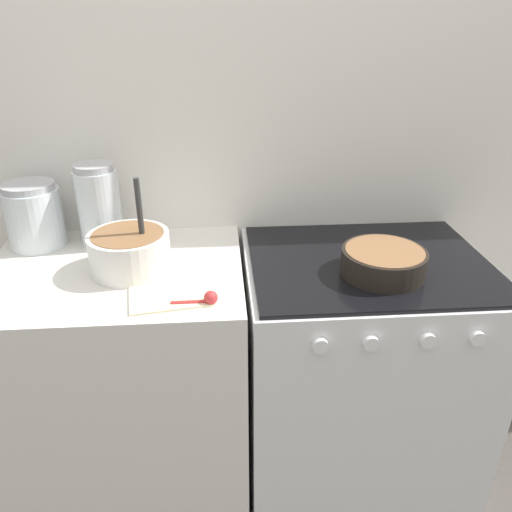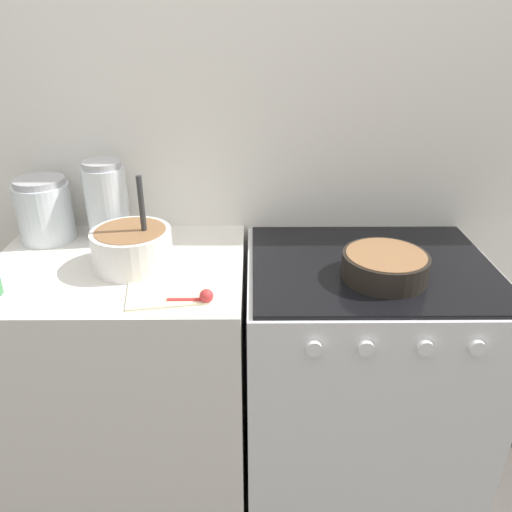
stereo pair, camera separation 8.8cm
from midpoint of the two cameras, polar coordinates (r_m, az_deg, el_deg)
name	(u,v)px [view 2 (the right image)]	position (r m, az deg, el deg)	size (l,w,h in m)	color
wall_back	(243,140)	(1.66, 0.07, 13.09)	(4.50, 0.05, 2.40)	white
countertop_cabinet	(132,386)	(1.76, -12.55, -14.31)	(0.75, 0.59, 0.91)	silver
stove	(358,385)	(1.76, 13.07, -14.18)	(0.74, 0.60, 0.91)	silver
mixing_bowl	(132,246)	(1.46, -12.32, 1.12)	(0.23, 0.23, 0.27)	white
baking_pan	(385,265)	(1.43, 16.24, -1.06)	(0.24, 0.24, 0.07)	black
storage_jar_left	(45,214)	(1.71, -21.60, 4.47)	(0.17, 0.17, 0.20)	silver
storage_jar_middle	(108,207)	(1.64, -15.15, 5.43)	(0.13, 0.13, 0.26)	silver
recipe_page	(167,288)	(1.35, -8.27, -3.62)	(0.24, 0.23, 0.01)	beige
measuring_spoon	(202,297)	(1.27, -4.26, -4.71)	(0.12, 0.04, 0.04)	red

